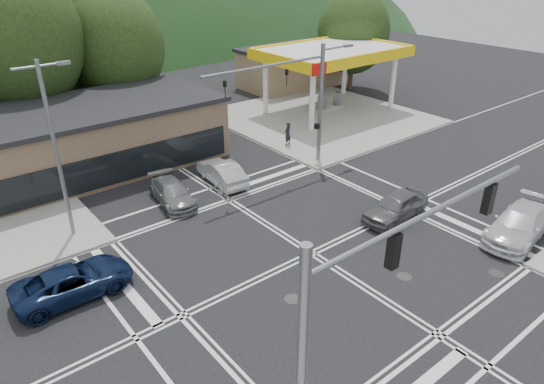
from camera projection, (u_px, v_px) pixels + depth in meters
ground at (312, 253)px, 23.67m from camera, size 120.00×120.00×0.00m
sidewalk_ne at (321, 117)px, 42.45m from camera, size 16.00×16.00×0.15m
gas_station_canopy at (332, 55)px, 42.01m from camera, size 12.32×8.34×5.75m
convenience_store at (290, 68)px, 51.38m from camera, size 10.00×6.00×3.80m
commercial_row at (33, 152)px, 30.13m from camera, size 24.00×8.00×4.00m
tree_n_b at (16, 38)px, 33.51m from camera, size 9.00×9.00×12.98m
tree_n_c at (116, 46)px, 38.01m from camera, size 7.60×7.60×10.87m
tree_n_e at (59, 34)px, 38.82m from camera, size 8.40×8.40×11.98m
tree_ne at (354, 32)px, 48.36m from camera, size 7.20×7.20×9.99m
streetlight_nw at (56, 144)px, 22.94m from camera, size 2.50×0.25×9.00m
signal_mast_ne at (307, 93)px, 30.97m from camera, size 11.65×0.30×8.00m
signal_mast_sw at (356, 317)px, 12.08m from camera, size 9.14×0.28×8.00m
car_blue_west at (73, 282)px, 20.55m from camera, size 4.99×2.37×1.38m
car_grey_center at (396, 206)px, 26.43m from camera, size 4.51×2.05×1.50m
car_silver_east at (520, 224)px, 24.65m from camera, size 5.67×2.94×1.57m
car_queue_a at (222, 172)px, 30.47m from camera, size 2.00×4.56×1.46m
car_queue_b at (199, 119)px, 40.11m from camera, size 2.10×4.25×1.40m
car_northbound at (172, 193)px, 28.12m from camera, size 2.45×4.62×1.28m
pedestrian at (288, 134)px, 35.96m from camera, size 0.71×0.55×1.72m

